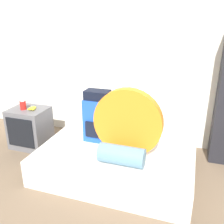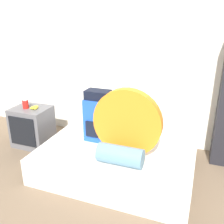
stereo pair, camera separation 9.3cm
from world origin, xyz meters
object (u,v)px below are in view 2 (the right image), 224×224
(tent_bag, at_px, (127,123))
(television, at_px, (32,127))
(sleeping_roll, at_px, (120,155))
(backpack, at_px, (98,117))
(canister, at_px, (25,104))

(tent_bag, height_order, television, tent_bag)
(tent_bag, height_order, sleeping_roll, tent_bag)
(sleeping_roll, bearing_deg, tent_bag, 90.42)
(tent_bag, bearing_deg, sleeping_roll, -89.58)
(backpack, height_order, canister, backpack)
(backpack, bearing_deg, tent_bag, -25.80)
(backpack, relative_size, television, 1.12)
(canister, bearing_deg, backpack, -3.77)
(tent_bag, distance_m, television, 1.67)
(tent_bag, height_order, canister, tent_bag)
(backpack, relative_size, tent_bag, 0.84)
(canister, bearing_deg, television, 30.83)
(television, distance_m, canister, 0.37)
(backpack, height_order, television, backpack)
(backpack, relative_size, canister, 4.83)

